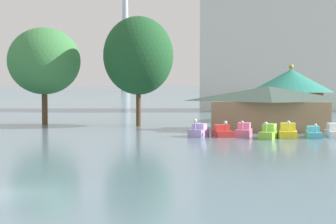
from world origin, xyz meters
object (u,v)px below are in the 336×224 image
(pedal_boat_yellow, at_px, (288,132))
(background_building_block, at_px, (284,35))
(boathouse, at_px, (269,107))
(pedal_boat_lavender, at_px, (199,131))
(pedal_boat_pink, at_px, (244,131))
(pedal_boat_white, at_px, (335,131))
(shoreline_tree_mid, at_px, (138,56))
(pedal_boat_lime, at_px, (269,133))
(pedal_boat_cyan, at_px, (313,133))
(shoreline_tree_tall_left, at_px, (44,61))
(pedal_boat_red, at_px, (222,132))
(green_roof_pavilion, at_px, (291,92))

(pedal_boat_yellow, relative_size, background_building_block, 0.08)
(boathouse, bearing_deg, pedal_boat_lavender, -131.33)
(pedal_boat_pink, height_order, pedal_boat_white, pedal_boat_white)
(boathouse, bearing_deg, pedal_boat_white, -48.09)
(pedal_boat_yellow, xyz_separation_m, shoreline_tree_mid, (-16.80, 12.41, 8.06))
(pedal_boat_pink, relative_size, pedal_boat_lime, 0.88)
(pedal_boat_cyan, relative_size, boathouse, 0.20)
(shoreline_tree_tall_left, xyz_separation_m, background_building_block, (33.47, 41.43, 6.48))
(pedal_boat_red, xyz_separation_m, background_building_block, (10.87, 54.22, 14.04))
(pedal_boat_white, height_order, green_roof_pavilion, green_roof_pavilion)
(pedal_boat_cyan, xyz_separation_m, shoreline_tree_mid, (-19.26, 12.16, 8.18))
(boathouse, bearing_deg, pedal_boat_cyan, -64.52)
(pedal_boat_cyan, bearing_deg, pedal_boat_lime, -74.53)
(shoreline_tree_tall_left, bearing_deg, pedal_boat_yellow, -24.16)
(pedal_boat_lime, height_order, boathouse, boathouse)
(pedal_boat_cyan, height_order, shoreline_tree_mid, shoreline_tree_mid)
(pedal_boat_pink, distance_m, green_roof_pavilion, 23.67)
(pedal_boat_red, bearing_deg, pedal_boat_lavender, -99.55)
(pedal_boat_red, distance_m, green_roof_pavilion, 25.12)
(green_roof_pavilion, bearing_deg, pedal_boat_lime, -100.65)
(background_building_block, bearing_deg, pedal_boat_cyan, -92.21)
(pedal_boat_white, distance_m, green_roof_pavilion, 22.31)
(pedal_boat_white, height_order, boathouse, boathouse)
(pedal_boat_pink, bearing_deg, background_building_block, 179.43)
(pedal_boat_pink, bearing_deg, pedal_boat_lime, 57.48)
(pedal_boat_pink, relative_size, green_roof_pavilion, 0.25)
(pedal_boat_yellow, height_order, shoreline_tree_mid, shoreline_tree_mid)
(pedal_boat_lavender, relative_size, pedal_boat_red, 0.89)
(pedal_boat_red, relative_size, pedal_boat_white, 0.98)
(pedal_boat_lavender, height_order, pedal_boat_red, pedal_boat_lavender)
(pedal_boat_red, xyz_separation_m, pedal_boat_cyan, (8.78, 0.06, -0.03))
(boathouse, xyz_separation_m, green_roof_pavilion, (4.02, 15.15, 1.52))
(shoreline_tree_tall_left, distance_m, background_building_block, 53.65)
(boathouse, bearing_deg, shoreline_tree_tall_left, 170.20)
(pedal_boat_white, bearing_deg, pedal_boat_cyan, -66.05)
(pedal_boat_red, distance_m, pedal_boat_pink, 2.25)
(pedal_boat_yellow, distance_m, boathouse, 8.55)
(pedal_boat_yellow, relative_size, shoreline_tree_mid, 0.20)
(pedal_boat_lavender, xyz_separation_m, background_building_block, (13.19, 54.51, 13.98))
(background_building_block, bearing_deg, pedal_boat_white, -89.79)
(pedal_boat_pink, bearing_deg, pedal_boat_white, 101.58)
(pedal_boat_pink, relative_size, shoreline_tree_mid, 0.21)
(pedal_boat_pink, height_order, green_roof_pavilion, green_roof_pavilion)
(pedal_boat_white, relative_size, background_building_block, 0.09)
(pedal_boat_red, relative_size, shoreline_tree_mid, 0.22)
(pedal_boat_pink, xyz_separation_m, shoreline_tree_mid, (-12.59, 11.42, 8.09))
(green_roof_pavilion, relative_size, shoreline_tree_mid, 0.86)
(pedal_boat_lavender, xyz_separation_m, shoreline_tree_tall_left, (-20.27, 13.08, 7.50))
(green_roof_pavilion, height_order, shoreline_tree_tall_left, shoreline_tree_tall_left)
(pedal_boat_lavender, distance_m, shoreline_tree_tall_left, 25.27)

